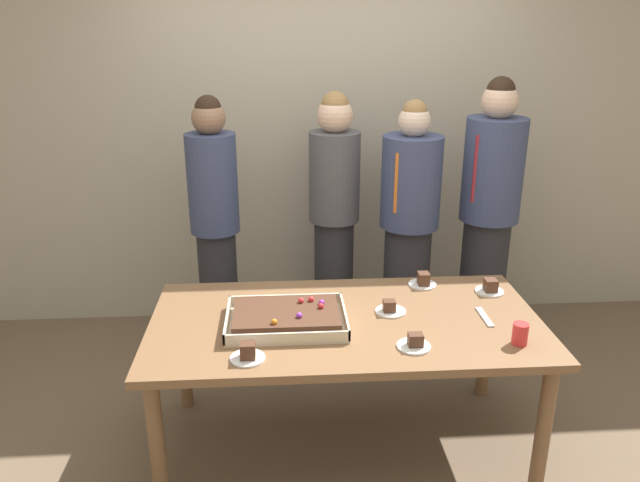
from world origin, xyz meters
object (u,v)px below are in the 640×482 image
Objects in this scene: plated_slice_near_left at (423,281)px; plated_slice_far_right at (490,288)px; plated_slice_far_left at (415,343)px; person_green_shirt_behind at (215,225)px; party_table at (346,333)px; drink_cup_nearest at (520,334)px; person_striped_tie_right at (409,230)px; plated_slice_center_front at (390,309)px; plated_slice_near_right at (248,354)px; person_serving_front at (334,217)px; cake_server_utensil at (485,317)px; person_far_right_suit at (488,216)px; sheet_cake at (287,318)px.

plated_slice_far_right is at bearing -17.88° from plated_slice_near_left.
plated_slice_far_left is 0.09× the size of person_green_shirt_behind.
drink_cup_nearest reaches higher than party_table.
drink_cup_nearest is 1.26m from person_striped_tie_right.
plated_slice_near_right is at bearing -149.83° from plated_slice_center_front.
plated_slice_near_left is 0.86m from person_serving_front.
plated_slice_near_left is 0.75× the size of cake_server_utensil.
plated_slice_center_front is (0.22, 0.06, 0.10)m from party_table.
cake_server_utensil is at bearing 31.11° from person_green_shirt_behind.
drink_cup_nearest is at bearing -74.45° from cake_server_utensil.
person_green_shirt_behind is at bearing -38.69° from person_far_right_suit.
person_far_right_suit reaches higher than person_serving_front.
cake_server_utensil is 0.12× the size of person_green_shirt_behind.
person_far_right_suit is at bearing 78.20° from drink_cup_nearest.
plated_slice_near_left is at bearing 52.53° from plated_slice_center_front.
plated_slice_center_front is 0.75× the size of cake_server_utensil.
plated_slice_near_right is 0.75× the size of cake_server_utensil.
person_far_right_suit is (0.26, 1.26, 0.14)m from drink_cup_nearest.
plated_slice_near_right reaches higher than plated_slice_far_right.
person_serving_front is at bearing 71.02° from plated_slice_near_right.
sheet_cake is 0.84m from plated_slice_near_left.
drink_cup_nearest is 1.94m from person_green_shirt_behind.
person_far_right_suit is at bearing 37.78° from sheet_cake.
person_striped_tie_right is (-0.30, 0.69, 0.10)m from plated_slice_far_right.
person_far_right_suit reaches higher than plated_slice_near_left.
person_green_shirt_behind is (-1.50, 0.74, 0.13)m from plated_slice_far_right.
drink_cup_nearest reaches higher than plated_slice_far_right.
person_striped_tie_right is (0.45, -0.16, -0.04)m from person_serving_front.
drink_cup_nearest is at bearing -33.51° from plated_slice_center_front.
plated_slice_near_left is at bearing 10.15° from person_far_right_suit.
party_table is 12.51× the size of plated_slice_near_left.
person_far_right_suit reaches higher than person_striped_tie_right.
drink_cup_nearest is (0.29, -0.65, 0.02)m from plated_slice_near_left.
party_table is 12.51× the size of plated_slice_center_front.
sheet_cake is 0.34× the size of person_striped_tie_right.
plated_slice_center_front is at bearing 11.62° from person_far_right_suit.
plated_slice_near_right is (-0.91, -0.70, 0.00)m from plated_slice_near_left.
drink_cup_nearest is 0.06× the size of person_green_shirt_behind.
plated_slice_center_front is (-0.05, 0.34, -0.00)m from plated_slice_far_left.
person_serving_front is at bearing 131.38° from plated_slice_far_right.
party_table is at bearing -162.16° from plated_slice_far_right.
plated_slice_far_right is 0.08× the size of person_far_right_suit.
sheet_cake is 1.25m from person_striped_tie_right.
plated_slice_near_right is at bearing -2.91° from person_serving_front.
plated_slice_near_left is at bearing 113.76° from drink_cup_nearest.
person_far_right_suit is (1.01, 0.97, 0.27)m from party_table.
person_far_right_suit is (0.21, 0.71, 0.17)m from plated_slice_far_right.
drink_cup_nearest reaches higher than cake_server_utensil.
person_serving_front is (0.50, 1.44, 0.14)m from plated_slice_near_right.
sheet_cake is 1.06m from drink_cup_nearest.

